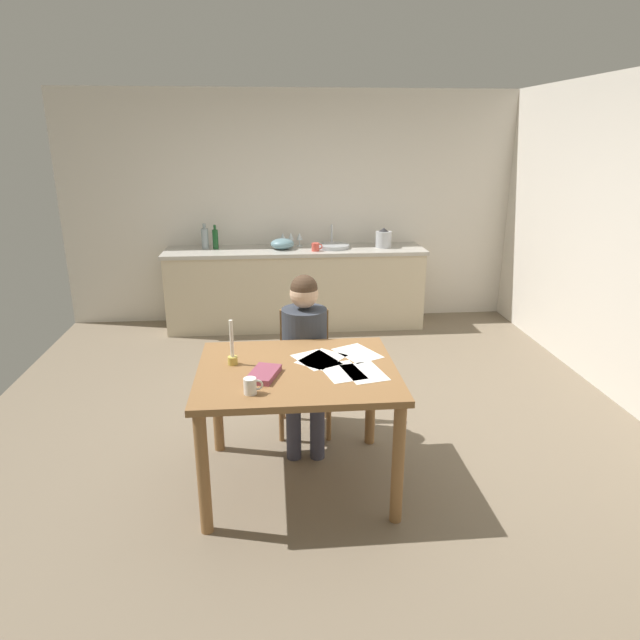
% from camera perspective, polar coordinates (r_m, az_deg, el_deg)
% --- Properties ---
extents(ground_plane, '(5.20, 5.20, 0.04)m').
position_cam_1_polar(ground_plane, '(4.50, -1.01, -9.91)').
color(ground_plane, '#7A6B56').
extents(wall_back, '(5.20, 0.12, 2.60)m').
position_cam_1_polar(wall_back, '(6.61, -2.74, 11.27)').
color(wall_back, silver).
rests_on(wall_back, ground).
extents(kitchen_counter, '(2.90, 0.64, 0.90)m').
position_cam_1_polar(kitchen_counter, '(6.42, -2.48, 3.33)').
color(kitchen_counter, beige).
rests_on(kitchen_counter, ground).
extents(dining_table, '(1.19, 0.99, 0.78)m').
position_cam_1_polar(dining_table, '(3.40, -2.32, -6.69)').
color(dining_table, olive).
rests_on(dining_table, ground).
extents(chair_at_table, '(0.42, 0.42, 0.88)m').
position_cam_1_polar(chair_at_table, '(4.14, -1.59, -4.53)').
color(chair_at_table, olive).
rests_on(chair_at_table, ground).
extents(person_seated, '(0.34, 0.60, 1.19)m').
position_cam_1_polar(person_seated, '(3.94, -1.58, -2.93)').
color(person_seated, '#333842').
rests_on(person_seated, ground).
extents(coffee_mug, '(0.11, 0.07, 0.09)m').
position_cam_1_polar(coffee_mug, '(3.04, -7.07, -6.68)').
color(coffee_mug, white).
rests_on(coffee_mug, dining_table).
extents(candlestick, '(0.06, 0.06, 0.28)m').
position_cam_1_polar(candlestick, '(3.42, -8.93, -3.25)').
color(candlestick, gold).
rests_on(candlestick, dining_table).
extents(book_magazine, '(0.22, 0.28, 0.03)m').
position_cam_1_polar(book_magazine, '(3.25, -5.75, -5.49)').
color(book_magazine, '#8C3F53').
rests_on(book_magazine, dining_table).
extents(paper_letter, '(0.32, 0.36, 0.00)m').
position_cam_1_polar(paper_letter, '(3.58, 3.82, -3.39)').
color(paper_letter, white).
rests_on(paper_letter, dining_table).
extents(paper_bill, '(0.27, 0.34, 0.00)m').
position_cam_1_polar(paper_bill, '(3.30, 4.52, -5.35)').
color(paper_bill, white).
rests_on(paper_bill, dining_table).
extents(paper_envelope, '(0.28, 0.34, 0.00)m').
position_cam_1_polar(paper_envelope, '(3.31, 2.28, -5.26)').
color(paper_envelope, white).
rests_on(paper_envelope, dining_table).
extents(paper_receipt, '(0.32, 0.36, 0.00)m').
position_cam_1_polar(paper_receipt, '(3.48, -0.39, -4.06)').
color(paper_receipt, white).
rests_on(paper_receipt, dining_table).
extents(paper_notice, '(0.35, 0.36, 0.00)m').
position_cam_1_polar(paper_notice, '(3.49, 0.16, -3.99)').
color(paper_notice, white).
rests_on(paper_notice, dining_table).
extents(sink_unit, '(0.36, 0.36, 0.24)m').
position_cam_1_polar(sink_unit, '(6.35, 1.36, 7.55)').
color(sink_unit, '#B2B7BC').
rests_on(sink_unit, kitchen_counter).
extents(bottle_oil, '(0.08, 0.08, 0.28)m').
position_cam_1_polar(bottle_oil, '(6.42, -11.64, 8.17)').
color(bottle_oil, '#8C999E').
rests_on(bottle_oil, kitchen_counter).
extents(bottle_vinegar, '(0.06, 0.06, 0.27)m').
position_cam_1_polar(bottle_vinegar, '(6.39, -10.61, 8.14)').
color(bottle_vinegar, '#194C23').
rests_on(bottle_vinegar, kitchen_counter).
extents(mixing_bowl, '(0.26, 0.26, 0.12)m').
position_cam_1_polar(mixing_bowl, '(6.29, -3.85, 7.75)').
color(mixing_bowl, '#668C99').
rests_on(mixing_bowl, kitchen_counter).
extents(stovetop_kettle, '(0.18, 0.18, 0.22)m').
position_cam_1_polar(stovetop_kettle, '(6.42, 6.49, 8.24)').
color(stovetop_kettle, '#B7BABF').
rests_on(stovetop_kettle, kitchen_counter).
extents(wine_glass_near_sink, '(0.07, 0.07, 0.15)m').
position_cam_1_polar(wine_glass_near_sink, '(6.45, -2.10, 8.48)').
color(wine_glass_near_sink, silver).
rests_on(wine_glass_near_sink, kitchen_counter).
extents(wine_glass_by_kettle, '(0.07, 0.07, 0.15)m').
position_cam_1_polar(wine_glass_by_kettle, '(6.44, -2.98, 8.46)').
color(wine_glass_by_kettle, silver).
rests_on(wine_glass_by_kettle, kitchen_counter).
extents(wine_glass_back_left, '(0.07, 0.07, 0.15)m').
position_cam_1_polar(wine_glass_back_left, '(6.44, -3.81, 8.44)').
color(wine_glass_back_left, silver).
rests_on(wine_glass_back_left, kitchen_counter).
extents(teacup_on_counter, '(0.12, 0.08, 0.09)m').
position_cam_1_polar(teacup_on_counter, '(6.17, -0.44, 7.45)').
color(teacup_on_counter, '#D84C3F').
rests_on(teacup_on_counter, kitchen_counter).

